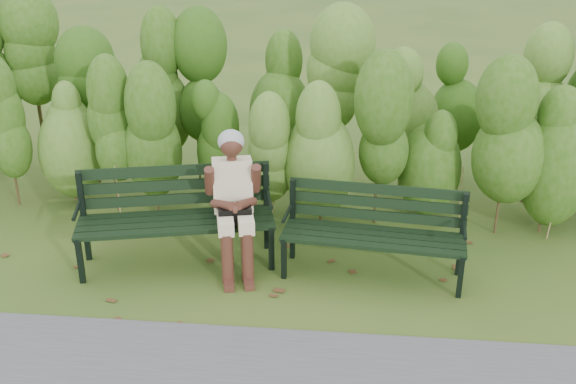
{
  "coord_description": "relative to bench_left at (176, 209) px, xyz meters",
  "views": [
    {
      "loc": [
        0.61,
        -5.8,
        3.46
      ],
      "look_at": [
        0.0,
        0.35,
        0.75
      ],
      "focal_mm": 42.0,
      "sensor_mm": 36.0,
      "label": 1
    }
  ],
  "objects": [
    {
      "name": "bench_right",
      "position": [
        2.0,
        -0.05,
        -0.05
      ],
      "size": [
        1.82,
        0.76,
        0.88
      ],
      "color": "black",
      "rests_on": "ground"
    },
    {
      "name": "ground",
      "position": [
        1.12,
        -0.2,
        -0.57
      ],
      "size": [
        80.0,
        80.0,
        0.0
      ],
      "primitive_type": "plane",
      "color": "#33521B"
    },
    {
      "name": "hedge_band",
      "position": [
        1.12,
        1.66,
        0.68
      ],
      "size": [
        11.04,
        1.67,
        2.42
      ],
      "color": "#47381E",
      "rests_on": "ground"
    },
    {
      "name": "leaf_litter",
      "position": [
        1.09,
        -0.34,
        -0.57
      ],
      "size": [
        5.12,
        2.19,
        0.01
      ],
      "color": "#56371C",
      "rests_on": "ground"
    },
    {
      "name": "bench_left",
      "position": [
        0.0,
        0.0,
        0.0
      ],
      "size": [
        2.04,
        1.07,
        0.97
      ],
      "color": "black",
      "rests_on": "ground"
    },
    {
      "name": "seated_woman",
      "position": [
        0.61,
        -0.06,
        0.22
      ],
      "size": [
        0.59,
        0.86,
        1.41
      ],
      "color": "beige",
      "rests_on": "ground"
    }
  ]
}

